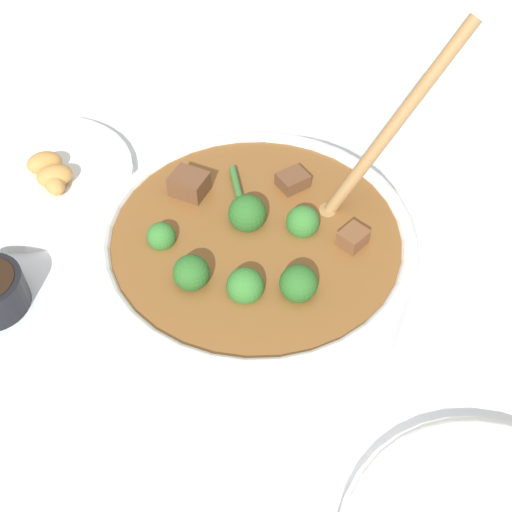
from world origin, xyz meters
TOP-DOWN VIEW (x-y plane):
  - ground_plane at (0.00, 0.00)m, footprint 4.00×4.00m
  - stew_bowl at (0.00, 0.00)m, footprint 0.29×0.32m
  - food_plate at (-0.16, -0.27)m, footprint 0.23×0.23m

SIDE VIEW (x-z plane):
  - ground_plane at x=0.00m, z-range 0.00..0.00m
  - food_plate at x=-0.16m, z-range -0.01..0.03m
  - stew_bowl at x=0.00m, z-range -0.07..0.19m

